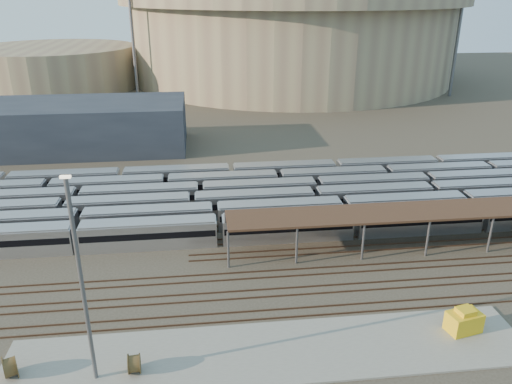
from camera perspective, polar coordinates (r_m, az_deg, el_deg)
The scene contains 15 objects.
ground at distance 62.92m, azimuth 4.31°, elevation -8.74°, with size 420.00×420.00×0.00m, color #383026.
apron at distance 50.08m, azimuth 1.73°, elevation -17.83°, with size 50.00×9.00×0.20m, color gray.
subway_trains at distance 78.67m, azimuth 3.20°, elevation -0.62°, with size 130.39×23.90×3.60m.
inspection_shed at distance 71.15m, azimuth 21.50°, elevation -2.00°, with size 60.30×6.00×5.30m.
empty_tracks at distance 58.73m, azimuth 5.23°, elevation -11.15°, with size 170.00×9.62×0.18m.
stadium at distance 196.82m, azimuth 4.06°, elevation 17.58°, with size 124.00×124.00×32.50m.
secondary_arena at distance 191.04m, azimuth -22.09°, elevation 13.07°, with size 56.00×56.00×14.00m, color gray.
service_building at distance 113.87m, azimuth -18.83°, elevation 7.17°, with size 42.00×20.00×10.00m, color #1E232D.
floodlight_0 at distance 164.40m, azimuth -13.98°, elevation 17.56°, with size 4.00×1.00×38.40m.
floodlight_2 at distance 173.33m, azimuth 22.18°, elevation 16.85°, with size 4.00×1.00×38.40m.
floodlight_3 at distance 213.19m, azimuth -6.78°, elevation 18.97°, with size 4.00×1.00×38.40m.
cable_reel_west at distance 51.71m, azimuth -26.28°, elevation -17.50°, with size 2.00×2.00×1.11m, color brown.
cable_reel_east at distance 48.58m, azimuth -13.75°, elevation -18.52°, with size 1.83×1.83×1.01m, color brown.
yard_light_pole at distance 43.87m, azimuth -19.27°, elevation -9.94°, with size 0.81×0.36×19.19m.
yellow_equipment at distance 55.90m, azimuth 22.65°, elevation -13.53°, with size 3.32×2.07×2.07m, color gold.
Camera 1 is at (-10.87, -52.87, 32.34)m, focal length 35.00 mm.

